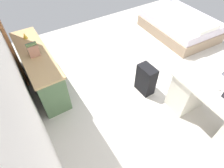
{
  "coord_description": "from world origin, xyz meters",
  "views": [
    {
      "loc": [
        -1.8,
        2.42,
        2.71
      ],
      "look_at": [
        -0.1,
        1.34,
        0.6
      ],
      "focal_mm": 29.16,
      "sensor_mm": 36.0,
      "label": 1
    }
  ],
  "objects_px": {
    "bed": "(180,25)",
    "computer_mouse": "(219,89)",
    "suitcase_black": "(146,79)",
    "desk": "(213,110)",
    "figurine_small": "(25,36)",
    "credenza": "(40,69)"
  },
  "relations": [
    {
      "from": "computer_mouse",
      "to": "figurine_small",
      "type": "relative_size",
      "value": 0.91
    },
    {
      "from": "credenza",
      "to": "bed",
      "type": "bearing_deg",
      "value": -90.83
    },
    {
      "from": "figurine_small",
      "to": "suitcase_black",
      "type": "bearing_deg",
      "value": -137.48
    },
    {
      "from": "suitcase_black",
      "to": "credenza",
      "type": "bearing_deg",
      "value": 52.0
    },
    {
      "from": "figurine_small",
      "to": "computer_mouse",
      "type": "bearing_deg",
      "value": -144.03
    },
    {
      "from": "bed",
      "to": "computer_mouse",
      "type": "bearing_deg",
      "value": 141.86
    },
    {
      "from": "credenza",
      "to": "suitcase_black",
      "type": "bearing_deg",
      "value": -127.31
    },
    {
      "from": "bed",
      "to": "figurine_small",
      "type": "xyz_separation_m",
      "value": [
        0.58,
        3.78,
        0.61
      ]
    },
    {
      "from": "desk",
      "to": "bed",
      "type": "relative_size",
      "value": 0.74
    },
    {
      "from": "bed",
      "to": "figurine_small",
      "type": "height_order",
      "value": "figurine_small"
    },
    {
      "from": "bed",
      "to": "computer_mouse",
      "type": "height_order",
      "value": "computer_mouse"
    },
    {
      "from": "suitcase_black",
      "to": "computer_mouse",
      "type": "height_order",
      "value": "computer_mouse"
    },
    {
      "from": "bed",
      "to": "suitcase_black",
      "type": "distance_m",
      "value": 2.46
    },
    {
      "from": "suitcase_black",
      "to": "computer_mouse",
      "type": "distance_m",
      "value": 1.22
    },
    {
      "from": "suitcase_black",
      "to": "bed",
      "type": "bearing_deg",
      "value": -62.33
    },
    {
      "from": "desk",
      "to": "suitcase_black",
      "type": "distance_m",
      "value": 1.22
    },
    {
      "from": "suitcase_black",
      "to": "computer_mouse",
      "type": "xyz_separation_m",
      "value": [
        -1.05,
        -0.43,
        0.47
      ]
    },
    {
      "from": "desk",
      "to": "computer_mouse",
      "type": "bearing_deg",
      "value": -21.72
    },
    {
      "from": "desk",
      "to": "suitcase_black",
      "type": "bearing_deg",
      "value": 18.52
    },
    {
      "from": "computer_mouse",
      "to": "figurine_small",
      "type": "bearing_deg",
      "value": 38.61
    },
    {
      "from": "suitcase_black",
      "to": "desk",
      "type": "bearing_deg",
      "value": -162.17
    },
    {
      "from": "bed",
      "to": "figurine_small",
      "type": "relative_size",
      "value": 17.97
    }
  ]
}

